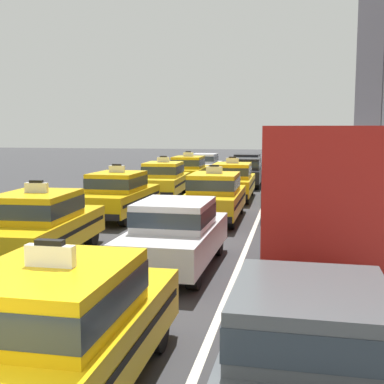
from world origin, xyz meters
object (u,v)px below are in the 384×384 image
at_px(taxi_center_nearest, 57,331).
at_px(taxi_right_third, 298,182).
at_px(sedan_right_nearest, 309,352).
at_px(taxi_left_fifth, 189,170).
at_px(pedestrian_far_corner, 382,193).
at_px(taxi_left_third, 118,194).
at_px(taxi_center_third, 215,195).
at_px(sedan_center_second, 175,232).
at_px(bus_right_second, 314,181).
at_px(sedan_center_sixth, 247,165).
at_px(taxi_left_second, 40,224).
at_px(taxi_center_fourth, 232,180).
at_px(sedan_center_fifth, 246,171).
at_px(sedan_left_sixth, 205,165).
at_px(taxi_left_fourth, 164,179).

xyz_separation_m(taxi_center_nearest, taxi_right_third, (2.83, 17.46, 0.00)).
xyz_separation_m(taxi_center_nearest, sedan_right_nearest, (2.81, 0.07, -0.03)).
distance_m(taxi_left_fifth, pedestrian_far_corner, 13.12).
relative_size(taxi_left_third, taxi_center_third, 1.00).
bearing_deg(pedestrian_far_corner, taxi_left_third, -170.56).
distance_m(sedan_center_second, bus_right_second, 4.18).
bearing_deg(taxi_left_third, sedan_center_sixth, 79.01).
height_order(sedan_right_nearest, bus_right_second, bus_right_second).
distance_m(taxi_left_second, taxi_left_fifth, 17.08).
relative_size(taxi_center_fourth, sedan_center_fifth, 1.07).
relative_size(taxi_left_fifth, sedan_left_sixth, 1.06).
bearing_deg(sedan_center_sixth, taxi_left_fifth, -119.38).
height_order(taxi_center_nearest, taxi_center_fourth, same).
relative_size(sedan_left_sixth, taxi_center_fourth, 0.94).
xyz_separation_m(taxi_center_nearest, pedestrian_far_corner, (5.68, 13.54, 0.09)).
height_order(sedan_center_second, pedestrian_far_corner, pedestrian_far_corner).
relative_size(taxi_center_third, sedan_center_fifth, 1.07).
relative_size(taxi_left_second, sedan_center_second, 1.07).
bearing_deg(taxi_left_third, sedan_left_sixth, 88.93).
distance_m(sedan_right_nearest, pedestrian_far_corner, 13.78).
bearing_deg(taxi_left_third, pedestrian_far_corner, 9.44).
height_order(taxi_left_second, taxi_center_fourth, same).
relative_size(taxi_left_fifth, sedan_right_nearest, 1.06).
relative_size(sedan_center_sixth, bus_right_second, 0.38).
bearing_deg(sedan_center_second, taxi_center_fourth, 90.53).
bearing_deg(taxi_left_fourth, sedan_center_sixth, 74.13).
xyz_separation_m(taxi_left_fourth, taxi_center_third, (3.27, -5.56, 0.00)).
bearing_deg(sedan_center_second, taxi_center_third, 90.75).
xyz_separation_m(taxi_left_second, taxi_left_fifth, (0.17, 17.08, 0.00)).
distance_m(taxi_center_nearest, sedan_center_sixth, 28.28).
height_order(taxi_center_nearest, taxi_center_third, same).
bearing_deg(sedan_right_nearest, taxi_center_fourth, 99.36).
xyz_separation_m(sedan_center_sixth, taxi_right_third, (3.20, -10.82, 0.03)).
bearing_deg(pedestrian_far_corner, taxi_left_fifth, 132.95).
bearing_deg(taxi_left_second, sedan_center_second, -2.99).
bearing_deg(sedan_center_fifth, sedan_right_nearest, -83.09).
bearing_deg(sedan_center_second, bus_right_second, 39.75).
xyz_separation_m(sedan_right_nearest, bus_right_second, (0.32, 8.41, 0.97)).
height_order(taxi_left_fourth, taxi_center_fourth, same).
bearing_deg(sedan_center_fifth, taxi_center_third, -90.39).
xyz_separation_m(sedan_left_sixth, sedan_center_second, (3.23, -22.40, 0.00)).
distance_m(taxi_left_fifth, taxi_center_nearest, 23.37).
bearing_deg(sedan_right_nearest, taxi_left_fourth, 109.13).
bearing_deg(sedan_left_sixth, sedan_center_second, -81.79).
bearing_deg(sedan_left_sixth, taxi_left_third, -91.07).
relative_size(taxi_center_nearest, sedan_center_second, 1.06).
height_order(sedan_left_sixth, pedestrian_far_corner, pedestrian_far_corner).
xyz_separation_m(taxi_left_fourth, taxi_center_fourth, (3.24, -0.06, 0.00)).
relative_size(taxi_left_fourth, sedan_center_fifth, 1.08).
bearing_deg(sedan_center_fifth, sedan_left_sixth, 122.88).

